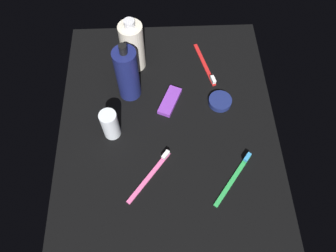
% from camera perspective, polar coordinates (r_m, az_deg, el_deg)
% --- Properties ---
extents(ground_plane, '(0.84, 0.64, 0.01)m').
position_cam_1_polar(ground_plane, '(0.96, -0.00, -1.04)').
color(ground_plane, black).
extents(lotion_bottle, '(0.07, 0.07, 0.21)m').
position_cam_1_polar(lotion_bottle, '(0.95, -7.18, 9.08)').
color(lotion_bottle, navy).
rests_on(lotion_bottle, ground_plane).
extents(bodywash_bottle, '(0.07, 0.07, 0.19)m').
position_cam_1_polar(bodywash_bottle, '(1.03, -6.28, 13.78)').
color(bodywash_bottle, silver).
rests_on(bodywash_bottle, ground_plane).
extents(deodorant_stick, '(0.05, 0.05, 0.10)m').
position_cam_1_polar(deodorant_stick, '(0.92, -10.14, 0.30)').
color(deodorant_stick, silver).
rests_on(deodorant_stick, ground_plane).
extents(toothbrush_red, '(0.18, 0.06, 0.02)m').
position_cam_1_polar(toothbrush_red, '(1.08, 6.65, 10.42)').
color(toothbrush_red, red).
rests_on(toothbrush_red, ground_plane).
extents(toothbrush_pink, '(0.15, 0.12, 0.02)m').
position_cam_1_polar(toothbrush_pink, '(0.89, -2.89, -8.30)').
color(toothbrush_pink, '#E55999').
rests_on(toothbrush_pink, ground_plane).
extents(toothbrush_green, '(0.15, 0.12, 0.02)m').
position_cam_1_polar(toothbrush_green, '(0.91, 11.73, -8.61)').
color(toothbrush_green, green).
rests_on(toothbrush_green, ground_plane).
extents(snack_bar_purple, '(0.11, 0.08, 0.01)m').
position_cam_1_polar(snack_bar_purple, '(0.99, 0.33, 4.42)').
color(snack_bar_purple, purple).
rests_on(snack_bar_purple, ground_plane).
extents(cream_tin_left, '(0.07, 0.07, 0.02)m').
position_cam_1_polar(cream_tin_left, '(1.01, 9.14, 4.31)').
color(cream_tin_left, navy).
rests_on(cream_tin_left, ground_plane).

